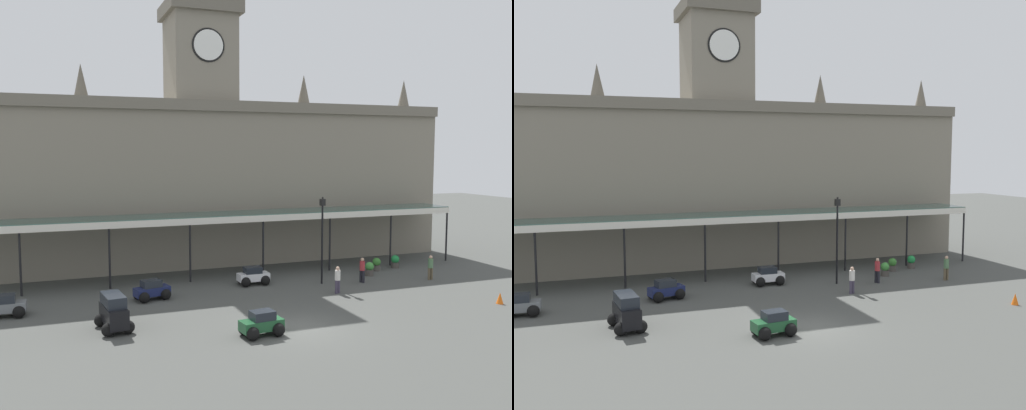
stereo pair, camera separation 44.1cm
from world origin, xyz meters
The scene contains 16 objects.
ground_plane centered at (0.00, 0.00, 0.00)m, with size 140.00×140.00×0.00m, color #454643.
station_building centered at (0.00, 18.27, 6.79)m, with size 39.37×6.70×19.89m.
entrance_canopy centered at (0.00, 12.69, 4.19)m, with size 36.62×3.26×4.36m.
car_green_sedan centered at (-2.05, -0.37, 0.50)m, with size 2.13×1.66×1.19m.
car_navy_sedan centered at (-5.80, 7.84, 0.50)m, with size 2.20×1.81×1.19m.
car_black_van centered at (-8.50, 2.92, 0.81)m, with size 1.78×2.49×1.77m.
car_grey_sedan centered at (-13.63, 7.12, 0.50)m, with size 2.07×1.55×1.19m.
car_white_sedan centered at (1.07, 9.27, 0.50)m, with size 2.05×1.52×1.19m.
pedestrian_near_entrance centered at (12.85, 6.40, 0.91)m, with size 0.39×0.34×1.67m.
pedestrian_beside_cars centered at (5.15, 5.36, 0.91)m, with size 0.37×0.34×1.67m.
pedestrian_crossing_forecourt centered at (8.05, 7.29, 0.91)m, with size 0.34×0.38×1.67m.
victorian_lamppost centered at (5.41, 7.97, 3.51)m, with size 0.30×0.30×5.74m.
traffic_cone centered at (12.72, 0.02, 0.33)m, with size 0.40×0.40×0.66m, color orange.
planter_forecourt_centre centered at (9.62, 8.89, 0.49)m, with size 0.60×0.60×0.96m.
planter_by_canopy centered at (10.98, 10.11, 0.49)m, with size 0.60×0.60×0.96m.
planter_near_kerb centered at (12.84, 10.49, 0.49)m, with size 0.60×0.60×0.96m.
Camera 1 is at (-11.26, -24.30, 8.69)m, focal length 39.08 mm.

